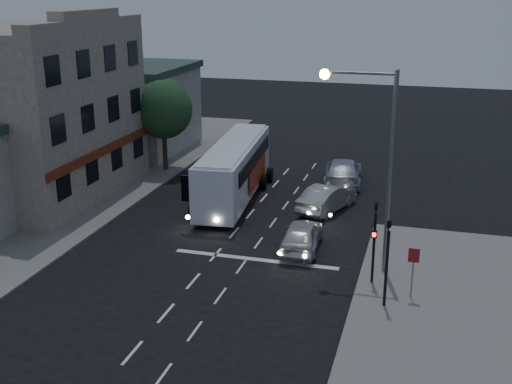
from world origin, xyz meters
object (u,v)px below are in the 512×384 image
(car_sedan_a, at_px, (327,198))
(traffic_signal_side, at_px, (388,253))
(traffic_signal_main, at_px, (375,233))
(streetlight, at_px, (376,149))
(tour_bus, at_px, (234,169))
(regulatory_sign, at_px, (413,265))
(car_sedan_b, at_px, (343,172))
(car_suv, at_px, (302,235))
(street_tree, at_px, (163,107))

(car_sedan_a, distance_m, traffic_signal_side, 11.87)
(traffic_signal_main, relative_size, streetlight, 0.46)
(tour_bus, height_order, car_sedan_a, tour_bus)
(traffic_signal_side, relative_size, regulatory_sign, 1.86)
(car_sedan_b, bearing_deg, car_suv, 81.83)
(traffic_signal_side, bearing_deg, regulatory_sign, 43.92)
(regulatory_sign, bearing_deg, car_sedan_b, 108.25)
(streetlight, bearing_deg, traffic_signal_main, -79.80)
(tour_bus, bearing_deg, car_sedan_b, 33.76)
(car_sedan_b, relative_size, regulatory_sign, 2.60)
(car_suv, distance_m, regulatory_sign, 6.83)
(traffic_signal_side, height_order, regulatory_sign, traffic_signal_side)
(car_suv, relative_size, streetlight, 0.49)
(tour_bus, distance_m, traffic_signal_main, 13.41)
(traffic_signal_side, height_order, streetlight, streetlight)
(car_suv, bearing_deg, streetlight, 152.19)
(tour_bus, xyz_separation_m, car_sedan_b, (5.90, 4.78, -1.05))
(car_sedan_a, distance_m, street_tree, 13.89)
(streetlight, relative_size, street_tree, 1.45)
(car_suv, xyz_separation_m, car_sedan_b, (0.34, 11.41, 0.08))
(car_sedan_b, xyz_separation_m, street_tree, (-12.41, -0.19, 3.67))
(car_suv, distance_m, traffic_signal_main, 5.09)
(car_suv, distance_m, streetlight, 6.29)
(car_suv, xyz_separation_m, street_tree, (-12.07, 11.22, 3.75))
(car_suv, height_order, traffic_signal_main, traffic_signal_main)
(car_sedan_b, xyz_separation_m, traffic_signal_side, (4.09, -16.41, 1.59))
(car_suv, relative_size, car_sedan_a, 0.95)
(car_suv, relative_size, traffic_signal_main, 1.07)
(car_sedan_b, xyz_separation_m, regulatory_sign, (5.09, -15.45, 0.77))
(traffic_signal_main, bearing_deg, street_tree, 137.97)
(car_sedan_b, bearing_deg, car_sedan_a, 82.41)
(car_suv, height_order, regulatory_sign, regulatory_sign)
(car_sedan_b, bearing_deg, streetlight, 97.12)
(car_suv, relative_size, street_tree, 0.71)
(car_suv, relative_size, car_sedan_b, 0.77)
(car_sedan_a, bearing_deg, traffic_signal_side, 129.50)
(traffic_signal_main, height_order, traffic_signal_side, same)
(car_sedan_b, xyz_separation_m, traffic_signal_main, (3.39, -14.43, 1.59))
(car_suv, relative_size, regulatory_sign, 1.99)
(car_sedan_a, xyz_separation_m, street_tree, (-12.30, 5.25, 3.73))
(car_suv, distance_m, street_tree, 16.90)
(regulatory_sign, relative_size, streetlight, 0.24)
(traffic_signal_side, bearing_deg, tour_bus, 130.66)
(street_tree, bearing_deg, tour_bus, -35.17)
(car_suv, bearing_deg, regulatory_sign, 140.28)
(traffic_signal_side, xyz_separation_m, regulatory_sign, (1.00, 0.96, -0.82))
(car_sedan_a, distance_m, traffic_signal_main, 9.79)
(car_sedan_a, relative_size, traffic_signal_main, 1.13)
(car_suv, bearing_deg, car_sedan_b, -94.85)
(car_suv, bearing_deg, street_tree, -46.05)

